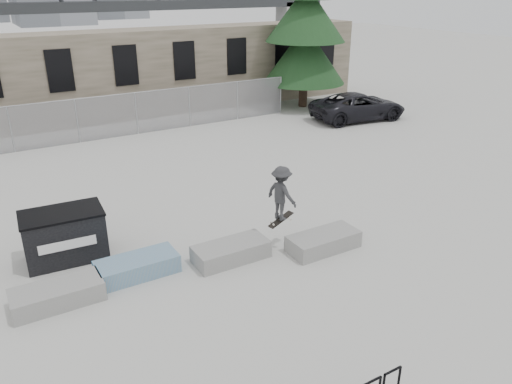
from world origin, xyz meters
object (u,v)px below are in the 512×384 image
planter_center_left (137,266)px  suv (358,106)px  spruce_tree (306,21)px  skateboarder (281,193)px  planter_offset (323,241)px  dumpster (65,235)px  planter_center_right (231,251)px  planter_far_left (57,294)px

planter_center_left → suv: suv is taller
spruce_tree → skateboarder: (-10.41, -13.46, -3.23)m
planter_center_left → planter_offset: size_ratio=1.00×
planter_offset → dumpster: bearing=153.3°
planter_center_right → spruce_tree: bearing=48.3°
skateboarder → planter_far_left: bearing=73.2°
planter_far_left → planter_center_right: same height
dumpster → spruce_tree: spruce_tree is taller
planter_offset → suv: bearing=45.0°
planter_far_left → suv: suv is taller
suv → skateboarder: skateboarder is taller
planter_center_right → suv: bearing=36.6°
planter_far_left → planter_center_left: 1.98m
planter_center_right → planter_offset: same height
planter_center_right → dumpster: 4.39m
spruce_tree → skateboarder: bearing=-127.7°
planter_far_left → planter_offset: size_ratio=1.00×
skateboarder → planter_offset: bearing=-144.8°
planter_far_left → planter_offset: 6.88m
planter_center_left → spruce_tree: size_ratio=0.17×
planter_center_left → planter_offset: same height
planter_center_left → skateboarder: (3.93, -0.57, 1.33)m
skateboarder → planter_center_right: bearing=75.4°
planter_center_left → dumpster: dumpster is taller
planter_far_left → suv: (17.03, 9.13, 0.46)m
planter_center_left → skateboarder: skateboarder is taller
planter_far_left → planter_offset: same height
planter_center_left → spruce_tree: spruce_tree is taller
dumpster → suv: 17.89m
planter_far_left → dumpster: bearing=72.8°
planter_far_left → spruce_tree: size_ratio=0.17×
planter_offset → dumpster: (-6.17, 3.10, 0.43)m
dumpster → spruce_tree: (15.69, 11.14, 4.12)m
planter_center_right → dumpster: dumpster is taller
spruce_tree → suv: 5.78m
spruce_tree → suv: bearing=-79.8°
planter_far_left → planter_center_right: 4.35m
planter_far_left → planter_center_right: size_ratio=1.00×
planter_center_right → suv: suv is taller
planter_far_left → skateboarder: bearing=-3.0°
spruce_tree → planter_offset: bearing=-123.8°
suv → skateboarder: 14.63m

